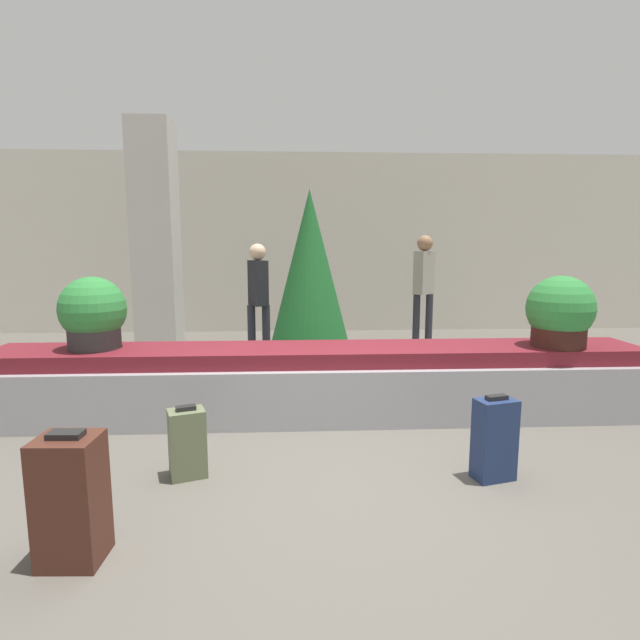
# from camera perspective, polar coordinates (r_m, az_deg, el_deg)

# --- Properties ---
(ground_plane) EXTENTS (18.00, 18.00, 0.00)m
(ground_plane) POSITION_cam_1_polar(r_m,az_deg,el_deg) (3.62, 1.06, -17.39)
(ground_plane) COLOR #59544C
(back_wall) EXTENTS (18.00, 0.06, 3.20)m
(back_wall) POSITION_cam_1_polar(r_m,az_deg,el_deg) (9.15, -1.50, 8.73)
(back_wall) COLOR beige
(back_wall) RESTS_ON ground_plane
(carousel) EXTENTS (6.19, 0.84, 0.65)m
(carousel) POSITION_cam_1_polar(r_m,az_deg,el_deg) (4.68, 0.00, -7.16)
(carousel) COLOR #9E9EA3
(carousel) RESTS_ON ground_plane
(pillar) EXTENTS (0.55, 0.55, 3.20)m
(pillar) POSITION_cam_1_polar(r_m,az_deg,el_deg) (7.15, -18.22, 8.33)
(pillar) COLOR beige
(pillar) RESTS_ON ground_plane
(suitcase_1) EXTENTS (0.31, 0.27, 0.68)m
(suitcase_1) POSITION_cam_1_polar(r_m,az_deg,el_deg) (2.92, -26.58, -17.84)
(suitcase_1) COLOR #472319
(suitcase_1) RESTS_ON ground_plane
(suitcase_2) EXTENTS (0.30, 0.23, 0.59)m
(suitcase_2) POSITION_cam_1_polar(r_m,az_deg,el_deg) (3.66, 19.31, -12.72)
(suitcase_2) COLOR navy
(suitcase_2) RESTS_ON ground_plane
(suitcase_3) EXTENTS (0.29, 0.25, 0.50)m
(suitcase_3) POSITION_cam_1_polar(r_m,az_deg,el_deg) (3.63, -14.92, -13.43)
(suitcase_3) COLOR #5B6647
(suitcase_3) RESTS_ON ground_plane
(potted_plant_0) EXTENTS (0.60, 0.60, 0.65)m
(potted_plant_0) POSITION_cam_1_polar(r_m,az_deg,el_deg) (5.06, 25.74, 0.72)
(potted_plant_0) COLOR #381914
(potted_plant_0) RESTS_ON carousel
(potted_plant_1) EXTENTS (0.58, 0.58, 0.65)m
(potted_plant_1) POSITION_cam_1_polar(r_m,az_deg,el_deg) (4.91, -24.51, 0.63)
(potted_plant_1) COLOR #2D2D2D
(potted_plant_1) RESTS_ON carousel
(traveler_0) EXTENTS (0.36, 0.35, 1.64)m
(traveler_0) POSITION_cam_1_polar(r_m,az_deg,el_deg) (7.19, -0.54, 3.79)
(traveler_0) COLOR #282833
(traveler_0) RESTS_ON ground_plane
(traveler_1) EXTENTS (0.36, 0.35, 1.73)m
(traveler_1) POSITION_cam_1_polar(r_m,az_deg,el_deg) (7.86, 11.78, 4.45)
(traveler_1) COLOR #282833
(traveler_1) RESTS_ON ground_plane
(traveler_2) EXTENTS (0.31, 0.37, 1.60)m
(traveler_2) POSITION_cam_1_polar(r_m,az_deg,el_deg) (6.82, -7.08, 3.17)
(traveler_2) COLOR #282833
(traveler_2) RESTS_ON ground_plane
(decorated_tree) EXTENTS (1.06, 1.06, 2.22)m
(decorated_tree) POSITION_cam_1_polar(r_m,az_deg,el_deg) (5.93, -1.17, 4.90)
(decorated_tree) COLOR #4C331E
(decorated_tree) RESTS_ON ground_plane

